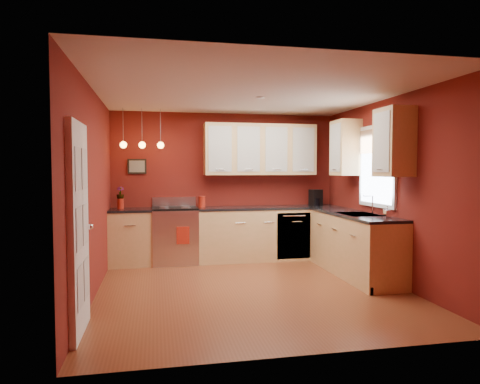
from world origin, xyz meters
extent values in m
plane|color=brown|center=(0.00, 0.00, 0.00)|extent=(4.20, 4.20, 0.00)
cube|color=beige|center=(0.00, 0.00, 2.60)|extent=(4.00, 4.20, 0.02)
cube|color=maroon|center=(0.00, 2.10, 1.30)|extent=(4.00, 0.02, 2.60)
cube|color=maroon|center=(0.00, -2.10, 1.30)|extent=(4.00, 0.02, 2.60)
cube|color=maroon|center=(-2.00, 0.00, 1.30)|extent=(0.02, 4.20, 2.60)
cube|color=maroon|center=(2.00, 0.00, 1.30)|extent=(0.02, 4.20, 2.60)
cube|color=#E4B57A|center=(-1.65, 1.80, 0.45)|extent=(0.70, 0.60, 0.90)
cube|color=#E4B57A|center=(0.73, 1.80, 0.45)|extent=(2.54, 0.60, 0.90)
cube|color=#E4B57A|center=(1.70, 0.45, 0.45)|extent=(0.60, 2.10, 0.90)
cube|color=black|center=(-1.65, 1.80, 0.92)|extent=(0.70, 0.62, 0.04)
cube|color=black|center=(0.73, 1.80, 0.92)|extent=(2.54, 0.62, 0.04)
cube|color=black|center=(1.70, 0.45, 0.92)|extent=(0.62, 2.10, 0.04)
cube|color=silver|center=(-0.92, 1.80, 0.46)|extent=(0.76, 0.64, 0.92)
cube|color=black|center=(-0.92, 1.50, 0.48)|extent=(0.55, 0.02, 0.32)
cylinder|color=silver|center=(-0.92, 1.49, 0.72)|extent=(0.60, 0.02, 0.02)
cube|color=black|center=(-0.92, 1.80, 0.94)|extent=(0.76, 0.60, 0.03)
cylinder|color=gray|center=(-1.10, 1.66, 0.95)|extent=(0.16, 0.16, 0.01)
cylinder|color=gray|center=(-0.74, 1.66, 0.95)|extent=(0.16, 0.16, 0.01)
cylinder|color=gray|center=(-1.10, 1.94, 0.95)|extent=(0.16, 0.16, 0.01)
cylinder|color=gray|center=(-0.74, 1.94, 0.95)|extent=(0.16, 0.16, 0.01)
cube|color=silver|center=(-0.92, 2.10, 1.03)|extent=(0.76, 0.04, 0.16)
cube|color=silver|center=(1.10, 1.51, 0.45)|extent=(0.60, 0.02, 0.80)
cube|color=gray|center=(1.70, 0.30, 0.92)|extent=(0.50, 0.70, 0.05)
cube|color=black|center=(1.70, 0.47, 0.91)|extent=(0.42, 0.30, 0.02)
cube|color=black|center=(1.70, 0.13, 0.91)|extent=(0.42, 0.30, 0.02)
cylinder|color=white|center=(1.92, 0.30, 1.08)|extent=(0.02, 0.02, 0.28)
cylinder|color=white|center=(1.85, 0.30, 1.21)|extent=(0.16, 0.02, 0.02)
cube|color=white|center=(1.98, 0.30, 1.65)|extent=(0.04, 1.02, 1.22)
cube|color=white|center=(1.97, 0.30, 1.65)|extent=(0.01, 0.90, 1.10)
cube|color=#906448|center=(1.95, 0.30, 2.02)|extent=(0.02, 0.96, 0.36)
cube|color=white|center=(-1.97, -1.20, 1.02)|extent=(0.06, 0.82, 2.05)
cube|color=silver|center=(-1.94, -1.38, 1.60)|extent=(0.00, 0.28, 0.40)
cube|color=silver|center=(-1.94, -1.02, 1.60)|extent=(0.00, 0.28, 0.40)
cube|color=silver|center=(-1.94, -1.38, 1.05)|extent=(0.00, 0.28, 0.40)
cube|color=silver|center=(-1.94, -1.02, 1.05)|extent=(0.00, 0.28, 0.40)
cube|color=silver|center=(-1.94, -1.38, 0.50)|extent=(0.00, 0.28, 0.40)
cube|color=silver|center=(-1.94, -1.02, 0.50)|extent=(0.00, 0.28, 0.40)
sphere|color=white|center=(-1.91, -0.87, 1.00)|extent=(0.06, 0.06, 0.06)
cube|color=#E4B57A|center=(0.60, 1.93, 1.95)|extent=(2.00, 0.35, 0.90)
cube|color=#E4B57A|center=(1.82, 0.32, 1.95)|extent=(0.35, 1.95, 0.90)
cube|color=black|center=(-1.55, 2.08, 1.65)|extent=(0.32, 0.03, 0.26)
cylinder|color=gray|center=(-1.75, 1.75, 2.30)|extent=(0.01, 0.01, 0.60)
sphere|color=#FFA53F|center=(-1.75, 1.75, 2.00)|extent=(0.11, 0.11, 0.11)
cylinder|color=gray|center=(-1.45, 1.75, 2.30)|extent=(0.01, 0.01, 0.60)
sphere|color=#FFA53F|center=(-1.45, 1.75, 2.00)|extent=(0.11, 0.11, 0.11)
cylinder|color=gray|center=(-1.15, 1.75, 2.30)|extent=(0.01, 0.01, 0.60)
sphere|color=#FFA53F|center=(-1.15, 1.75, 2.00)|extent=(0.11, 0.11, 0.11)
cylinder|color=#A82012|center=(-0.45, 1.90, 1.03)|extent=(0.12, 0.12, 0.18)
cylinder|color=#A82012|center=(-0.45, 1.90, 1.12)|extent=(0.13, 0.13, 0.02)
cylinder|color=#A82012|center=(-1.82, 1.87, 1.02)|extent=(0.11, 0.11, 0.17)
imported|color=#A82012|center=(-1.82, 1.87, 1.20)|extent=(0.15, 0.15, 0.22)
cube|color=black|center=(1.63, 1.86, 1.09)|extent=(0.24, 0.22, 0.29)
cylinder|color=black|center=(1.63, 1.80, 1.01)|extent=(0.14, 0.14, 0.13)
imported|color=white|center=(1.83, -0.25, 1.02)|extent=(0.08, 0.08, 0.16)
cube|color=#A82012|center=(-0.81, 1.47, 0.52)|extent=(0.21, 0.01, 0.29)
camera|label=1|loc=(-1.24, -5.51, 1.59)|focal=32.00mm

